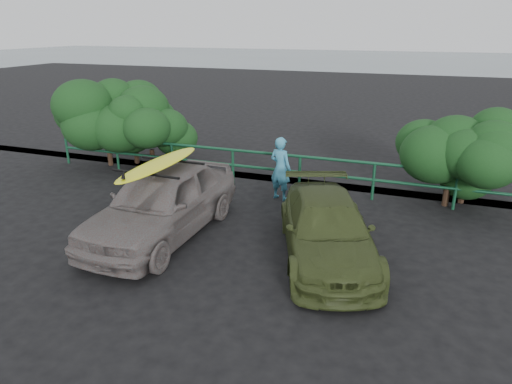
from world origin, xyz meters
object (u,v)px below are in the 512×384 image
guardrail (265,170)px  olive_vehicle (327,229)px  man (281,169)px  surfboard (159,164)px  sedan (162,202)px

guardrail → olive_vehicle: bearing=-55.0°
man → surfboard: (-1.76, -2.99, 0.79)m
man → surfboard: bearing=77.7°
sedan → surfboard: bearing=0.0°
olive_vehicle → guardrail: bearing=105.2°
man → guardrail: bearing=-30.6°
surfboard → sedan: bearing=0.0°
sedan → surfboard: size_ratio=1.56×
guardrail → olive_vehicle: olive_vehicle is taller
guardrail → sedan: (-1.07, -3.77, 0.25)m
olive_vehicle → surfboard: size_ratio=1.42×
olive_vehicle → surfboard: bearing=163.6°
olive_vehicle → surfboard: surfboard is taller
surfboard → guardrail: bearing=75.4°
guardrail → man: man is taller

